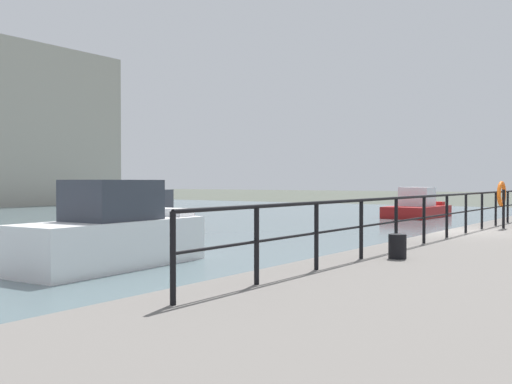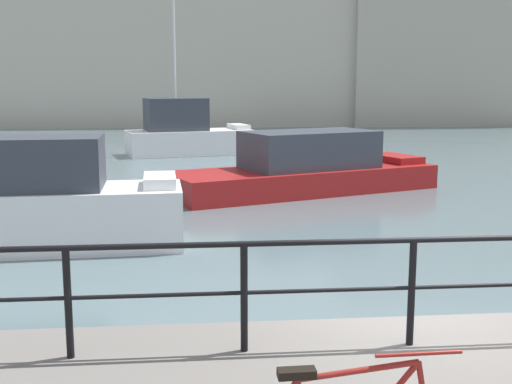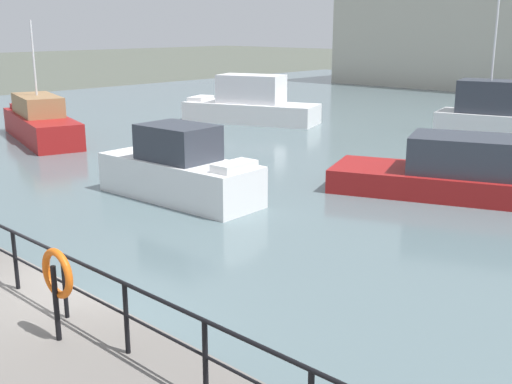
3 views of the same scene
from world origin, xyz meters
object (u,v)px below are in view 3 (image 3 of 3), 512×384
Objects in this scene: moored_blue_motorboat at (250,104)px; life_ring_stand at (57,277)px; moored_cabin_cruiser at (498,116)px; moored_small_launch at (179,170)px; moored_green_narrowboat at (474,174)px; moored_white_yacht at (40,122)px.

moored_blue_motorboat is 5.80× the size of life_ring_stand.
moored_cabin_cruiser is (12.49, 4.78, 0.06)m from moored_blue_motorboat.
moored_small_launch is (-2.65, -18.33, -0.16)m from moored_cabin_cruiser.
life_ring_stand is (0.63, -15.14, 1.19)m from moored_green_narrowboat.
moored_green_narrowboat is (16.63, -6.86, -0.26)m from moored_blue_motorboat.
life_ring_stand is at bearing -52.04° from moored_small_launch.
moored_blue_motorboat reaches higher than moored_green_narrowboat.
life_ring_stand is (20.71, -10.78, 1.08)m from moored_white_yacht.
moored_small_launch is (-6.79, -6.70, 0.17)m from moored_green_narrowboat.
moored_small_launch is at bearing 105.76° from moored_blue_motorboat.
moored_green_narrowboat is 12.36m from moored_cabin_cruiser.
moored_white_yacht is 1.40× the size of moored_small_launch.
moored_small_launch is at bearing -156.73° from moored_green_narrowboat.
moored_blue_motorboat is at bearing -91.11° from moored_white_yacht.
moored_cabin_cruiser is (-4.14, 11.64, 0.33)m from moored_green_narrowboat.
life_ring_stand is at bearing -93.97° from moored_cabin_cruiser.
moored_blue_motorboat reaches higher than moored_small_launch.
moored_green_narrowboat is 1.60× the size of moored_small_launch.
moored_cabin_cruiser reaches higher than moored_blue_motorboat.
moored_cabin_cruiser is at bearing 100.10° from life_ring_stand.
life_ring_stand is (4.77, -26.78, 0.86)m from moored_cabin_cruiser.
moored_white_yacht is 23.37m from life_ring_stand.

